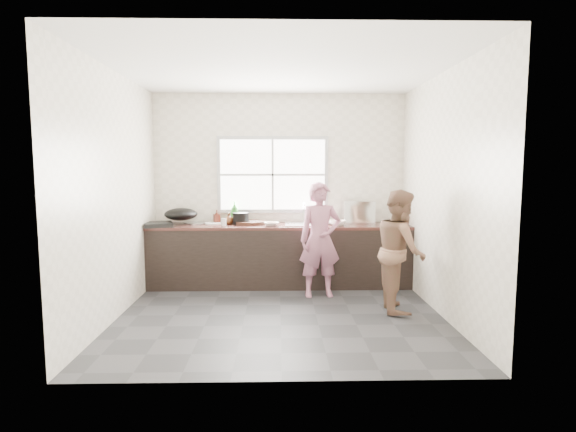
{
  "coord_description": "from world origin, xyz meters",
  "views": [
    {
      "loc": [
        -0.03,
        -4.92,
        1.65
      ],
      "look_at": [
        0.1,
        0.65,
        1.05
      ],
      "focal_mm": 28.0,
      "sensor_mm": 36.0,
      "label": 1
    }
  ],
  "objects_px": {
    "black_pot": "(241,218)",
    "plate_food": "(213,223)",
    "glass_jar": "(224,222)",
    "bottle_brown_short": "(229,219)",
    "bottle_brown_tall": "(217,217)",
    "dish_rack": "(358,212)",
    "wok": "(181,214)",
    "pot_lid_left": "(197,223)",
    "bowl_crabs": "(338,223)",
    "cutting_board": "(250,222)",
    "bottle_green": "(234,212)",
    "burner": "(158,224)",
    "woman": "(320,243)",
    "bowl_mince": "(271,224)",
    "pot_lid_right": "(192,223)",
    "person_side": "(400,250)",
    "bowl_held": "(331,222)"
  },
  "relations": [
    {
      "from": "black_pot",
      "to": "wok",
      "type": "bearing_deg",
      "value": -178.81
    },
    {
      "from": "woman",
      "to": "person_side",
      "type": "relative_size",
      "value": 0.98
    },
    {
      "from": "bowl_crabs",
      "to": "black_pot",
      "type": "height_order",
      "value": "black_pot"
    },
    {
      "from": "glass_jar",
      "to": "cutting_board",
      "type": "bearing_deg",
      "value": 28.16
    },
    {
      "from": "burner",
      "to": "black_pot",
      "type": "bearing_deg",
      "value": 10.59
    },
    {
      "from": "dish_rack",
      "to": "pot_lid_left",
      "type": "xyz_separation_m",
      "value": [
        -2.3,
        0.05,
        -0.16
      ]
    },
    {
      "from": "bottle_brown_tall",
      "to": "pot_lid_left",
      "type": "height_order",
      "value": "bottle_brown_tall"
    },
    {
      "from": "plate_food",
      "to": "glass_jar",
      "type": "xyz_separation_m",
      "value": [
        0.18,
        -0.2,
        0.04
      ]
    },
    {
      "from": "cutting_board",
      "to": "burner",
      "type": "xyz_separation_m",
      "value": [
        -1.23,
        -0.23,
        0.01
      ]
    },
    {
      "from": "bowl_held",
      "to": "woman",
      "type": "bearing_deg",
      "value": -109.85
    },
    {
      "from": "person_side",
      "to": "pot_lid_left",
      "type": "distance_m",
      "value": 2.89
    },
    {
      "from": "person_side",
      "to": "burner",
      "type": "bearing_deg",
      "value": 75.69
    },
    {
      "from": "pot_lid_right",
      "to": "person_side",
      "type": "bearing_deg",
      "value": -27.4
    },
    {
      "from": "wok",
      "to": "pot_lid_left",
      "type": "xyz_separation_m",
      "value": [
        0.19,
        0.12,
        -0.14
      ]
    },
    {
      "from": "bottle_green",
      "to": "bottle_brown_tall",
      "type": "relative_size",
      "value": 1.78
    },
    {
      "from": "bottle_green",
      "to": "burner",
      "type": "height_order",
      "value": "bottle_green"
    },
    {
      "from": "plate_food",
      "to": "pot_lid_left",
      "type": "distance_m",
      "value": 0.25
    },
    {
      "from": "bowl_mince",
      "to": "black_pot",
      "type": "bearing_deg",
      "value": 156.74
    },
    {
      "from": "cutting_board",
      "to": "bowl_held",
      "type": "bearing_deg",
      "value": -3.67
    },
    {
      "from": "cutting_board",
      "to": "burner",
      "type": "relative_size",
      "value": 1.19
    },
    {
      "from": "bottle_brown_tall",
      "to": "burner",
      "type": "bearing_deg",
      "value": -157.32
    },
    {
      "from": "pot_lid_left",
      "to": "pot_lid_right",
      "type": "xyz_separation_m",
      "value": [
        -0.07,
        0.07,
        -0.0
      ]
    },
    {
      "from": "woman",
      "to": "bowl_mince",
      "type": "relative_size",
      "value": 6.59
    },
    {
      "from": "glass_jar",
      "to": "bowl_mince",
      "type": "bearing_deg",
      "value": -1.84
    },
    {
      "from": "bottle_brown_short",
      "to": "glass_jar",
      "type": "relative_size",
      "value": 1.48
    },
    {
      "from": "bowl_mince",
      "to": "bowl_crabs",
      "type": "distance_m",
      "value": 0.91
    },
    {
      "from": "plate_food",
      "to": "burner",
      "type": "relative_size",
      "value": 0.61
    },
    {
      "from": "bottle_brown_tall",
      "to": "dish_rack",
      "type": "relative_size",
      "value": 0.41
    },
    {
      "from": "cutting_board",
      "to": "bottle_brown_tall",
      "type": "bearing_deg",
      "value": 169.52
    },
    {
      "from": "pot_lid_left",
      "to": "person_side",
      "type": "bearing_deg",
      "value": -26.82
    },
    {
      "from": "cutting_board",
      "to": "bowl_crabs",
      "type": "xyz_separation_m",
      "value": [
        1.22,
        -0.18,
        0.01
      ]
    },
    {
      "from": "black_pot",
      "to": "pot_lid_left",
      "type": "distance_m",
      "value": 0.65
    },
    {
      "from": "woman",
      "to": "bowl_held",
      "type": "height_order",
      "value": "woman"
    },
    {
      "from": "bowl_held",
      "to": "black_pot",
      "type": "relative_size",
      "value": 0.83
    },
    {
      "from": "burner",
      "to": "pot_lid_right",
      "type": "relative_size",
      "value": 1.57
    },
    {
      "from": "bowl_crabs",
      "to": "bottle_green",
      "type": "height_order",
      "value": "bottle_green"
    },
    {
      "from": "bowl_mince",
      "to": "bowl_crabs",
      "type": "relative_size",
      "value": 1.16
    },
    {
      "from": "person_side",
      "to": "plate_food",
      "type": "height_order",
      "value": "person_side"
    },
    {
      "from": "bottle_brown_short",
      "to": "pot_lid_right",
      "type": "xyz_separation_m",
      "value": [
        -0.55,
        0.18,
        -0.07
      ]
    },
    {
      "from": "plate_food",
      "to": "pot_lid_right",
      "type": "xyz_separation_m",
      "value": [
        -0.32,
        0.14,
        -0.0
      ]
    },
    {
      "from": "black_pot",
      "to": "plate_food",
      "type": "height_order",
      "value": "black_pot"
    },
    {
      "from": "plate_food",
      "to": "bottle_brown_short",
      "type": "distance_m",
      "value": 0.24
    },
    {
      "from": "person_side",
      "to": "black_pot",
      "type": "distance_m",
      "value": 2.29
    },
    {
      "from": "pot_lid_left",
      "to": "black_pot",
      "type": "bearing_deg",
      "value": -8.88
    },
    {
      "from": "wok",
      "to": "person_side",
      "type": "bearing_deg",
      "value": -23.17
    },
    {
      "from": "bottle_green",
      "to": "pot_lid_right",
      "type": "relative_size",
      "value": 1.33
    },
    {
      "from": "bowl_crabs",
      "to": "dish_rack",
      "type": "distance_m",
      "value": 0.4
    },
    {
      "from": "black_pot",
      "to": "dish_rack",
      "type": "relative_size",
      "value": 0.52
    },
    {
      "from": "person_side",
      "to": "bottle_brown_tall",
      "type": "bearing_deg",
      "value": 64.0
    },
    {
      "from": "bowl_crabs",
      "to": "cutting_board",
      "type": "bearing_deg",
      "value": 171.62
    }
  ]
}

